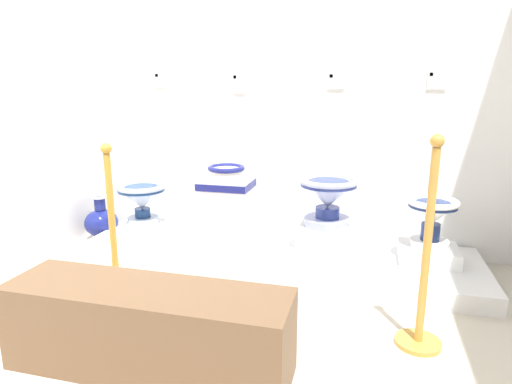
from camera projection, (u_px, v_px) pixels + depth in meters
name	position (u px, v px, depth m)	size (l,w,h in m)	color
wall_back	(288.00, 41.00, 3.26)	(3.64, 0.06, 3.18)	white
display_platform	(273.00, 258.00, 3.18)	(2.85, 0.83, 0.12)	white
plinth_block_pale_glazed	(144.00, 229.00, 3.48)	(0.31, 0.36, 0.10)	white
antique_toilet_pale_glazed	(142.00, 197.00, 3.42)	(0.38, 0.38, 0.32)	#A6B4D0
plinth_block_slender_white	(227.00, 236.00, 3.30)	(0.34, 0.37, 0.11)	white
antique_toilet_slender_white	(227.00, 198.00, 3.23)	(0.37, 0.31, 0.48)	white
plinth_block_tall_cobalt	(326.00, 240.00, 3.08)	(0.37, 0.34, 0.20)	white
antique_toilet_tall_cobalt	(328.00, 196.00, 3.01)	(0.40, 0.40, 0.34)	#A5AEDC
plinth_block_central_ornate	(428.00, 254.00, 2.96)	(0.38, 0.32, 0.10)	white
antique_toilet_central_ornate	(432.00, 214.00, 2.89)	(0.33, 0.33, 0.33)	white
info_placard_first	(160.00, 80.00, 3.55)	(0.09, 0.01, 0.12)	white
info_placard_second	(239.00, 83.00, 3.39)	(0.11, 0.01, 0.15)	white
info_placard_third	(336.00, 81.00, 3.21)	(0.13, 0.01, 0.11)	white
info_placard_fourth	(437.00, 80.00, 3.04)	(0.13, 0.01, 0.13)	white
decorative_vase_companion	(101.00, 222.00, 3.70)	(0.28, 0.28, 0.38)	white
stanchion_post_near_left	(114.00, 254.00, 2.62)	(0.24, 0.24, 0.96)	gold
stanchion_post_near_right	(424.00, 280.00, 2.13)	(0.23, 0.23, 1.06)	gold
museum_bench	(148.00, 329.00, 1.98)	(1.30, 0.36, 0.40)	brown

